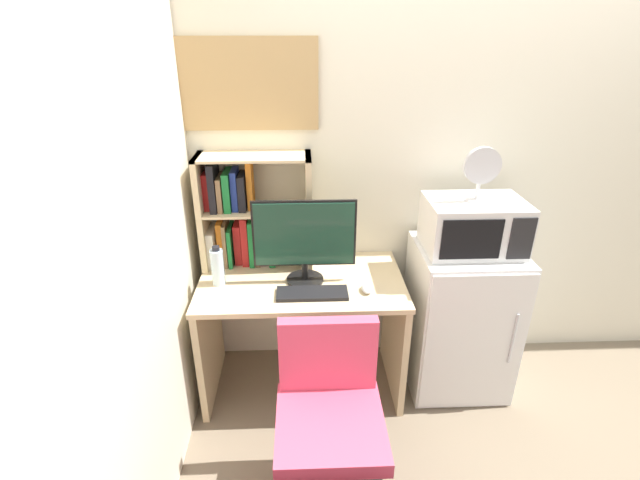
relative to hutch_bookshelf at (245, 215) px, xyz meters
The scene contains 13 objects.
wall_back 1.73m from the hutch_bookshelf, ahead, with size 6.40×0.04×2.60m, color silver.
wall_left 1.55m from the hutch_bookshelf, 101.83° to the right, with size 0.04×4.40×2.60m, color silver.
desk 0.65m from the hutch_bookshelf, 34.86° to the right, with size 1.11×0.64×0.73m.
hutch_bookshelf is the anchor object (origin of this frame).
monitor 0.41m from the hutch_bookshelf, 34.95° to the right, with size 0.54×0.20×0.46m.
keyboard 0.60m from the hutch_bookshelf, 46.19° to the right, with size 0.37×0.13×0.02m, color black.
computer_mouse 0.79m from the hutch_bookshelf, 28.63° to the right, with size 0.06×0.10×0.04m, color silver.
water_bottle 0.34m from the hutch_bookshelf, 117.52° to the right, with size 0.07×0.07×0.22m.
mini_fridge 1.37m from the hutch_bookshelf, ahead, with size 0.56×0.53×0.89m.
microwave 1.24m from the hutch_bookshelf, ahead, with size 0.50×0.36×0.28m.
desk_fan 1.28m from the hutch_bookshelf, ahead, with size 0.19×0.11×0.28m.
desk_chair 1.22m from the hutch_bookshelf, 65.44° to the right, with size 0.52×0.52×0.85m.
wall_corkboard 0.69m from the hutch_bookshelf, 73.19° to the left, with size 0.78×0.02×0.46m, color tan.
Camera 1 is at (-0.98, -2.51, 1.98)m, focal length 25.82 mm.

